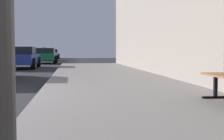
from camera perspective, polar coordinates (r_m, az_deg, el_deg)
The scene contains 5 objects.
sidewalk at distance 6.67m, azimuth 3.94°, elevation -4.65°, with size 4.00×32.00×0.15m, color gray.
car_blue at distance 19.41m, azimuth -16.11°, elevation 2.22°, with size 1.94×4.40×1.27m.
car_green at distance 27.11m, azimuth -12.00°, elevation 2.59°, with size 1.95×4.11×1.27m.
car_silver at distance 34.80m, azimuth -12.14°, elevation 2.76°, with size 1.97×4.48×1.43m.
car_white at distance 43.22m, azimuth -10.85°, elevation 2.89°, with size 1.98×4.19×1.27m.
Camera 1 is at (2.72, -6.48, 1.01)m, focal length 50.54 mm.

